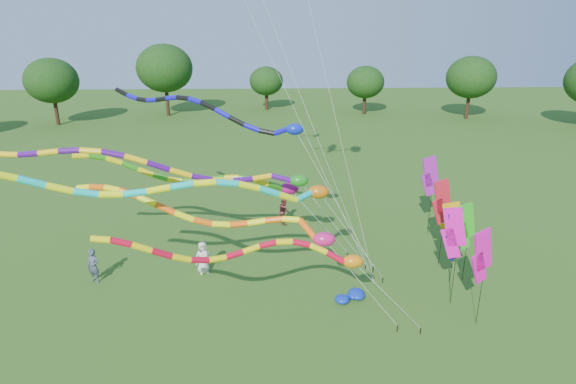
{
  "coord_description": "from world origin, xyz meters",
  "views": [
    {
      "loc": [
        -2.56,
        -16.37,
        12.31
      ],
      "look_at": [
        -1.68,
        4.86,
        4.8
      ],
      "focal_mm": 30.0,
      "sensor_mm": 36.0,
      "label": 1
    }
  ],
  "objects_px": {
    "tube_kite_red": "(265,254)",
    "tube_kite_orange": "(233,219)",
    "blue_nylon_heap": "(350,294)",
    "person_b": "(93,266)",
    "person_a": "(203,257)",
    "person_c": "(284,211)"
  },
  "relations": [
    {
      "from": "tube_kite_red",
      "to": "person_c",
      "type": "height_order",
      "value": "tube_kite_red"
    },
    {
      "from": "tube_kite_red",
      "to": "person_c",
      "type": "xyz_separation_m",
      "value": [
        1.12,
        12.61,
        -3.31
      ]
    },
    {
      "from": "tube_kite_orange",
      "to": "person_a",
      "type": "bearing_deg",
      "value": 129.64
    },
    {
      "from": "blue_nylon_heap",
      "to": "tube_kite_orange",
      "type": "bearing_deg",
      "value": -167.35
    },
    {
      "from": "tube_kite_red",
      "to": "person_b",
      "type": "relative_size",
      "value": 6.79
    },
    {
      "from": "tube_kite_red",
      "to": "person_c",
      "type": "bearing_deg",
      "value": 79.06
    },
    {
      "from": "tube_kite_orange",
      "to": "person_b",
      "type": "bearing_deg",
      "value": 169.69
    },
    {
      "from": "tube_kite_red",
      "to": "tube_kite_orange",
      "type": "xyz_separation_m",
      "value": [
        -1.34,
        2.39,
        0.42
      ]
    },
    {
      "from": "tube_kite_orange",
      "to": "person_a",
      "type": "relative_size",
      "value": 7.74
    },
    {
      "from": "person_b",
      "to": "tube_kite_red",
      "type": "bearing_deg",
      "value": -11.55
    },
    {
      "from": "tube_kite_orange",
      "to": "blue_nylon_heap",
      "type": "height_order",
      "value": "tube_kite_orange"
    },
    {
      "from": "blue_nylon_heap",
      "to": "person_b",
      "type": "bearing_deg",
      "value": 171.1
    },
    {
      "from": "person_a",
      "to": "tube_kite_orange",
      "type": "bearing_deg",
      "value": -86.12
    },
    {
      "from": "person_c",
      "to": "person_b",
      "type": "bearing_deg",
      "value": 114.16
    },
    {
      "from": "blue_nylon_heap",
      "to": "person_a",
      "type": "height_order",
      "value": "person_a"
    },
    {
      "from": "tube_kite_orange",
      "to": "blue_nylon_heap",
      "type": "bearing_deg",
      "value": 25.76
    },
    {
      "from": "tube_kite_red",
      "to": "person_b",
      "type": "distance_m",
      "value": 10.75
    },
    {
      "from": "tube_kite_orange",
      "to": "person_b",
      "type": "distance_m",
      "value": 8.75
    },
    {
      "from": "tube_kite_orange",
      "to": "person_c",
      "type": "height_order",
      "value": "tube_kite_orange"
    },
    {
      "from": "tube_kite_red",
      "to": "tube_kite_orange",
      "type": "relative_size",
      "value": 0.9
    },
    {
      "from": "tube_kite_red",
      "to": "tube_kite_orange",
      "type": "height_order",
      "value": "tube_kite_orange"
    },
    {
      "from": "person_b",
      "to": "person_c",
      "type": "bearing_deg",
      "value": 57.23
    }
  ]
}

